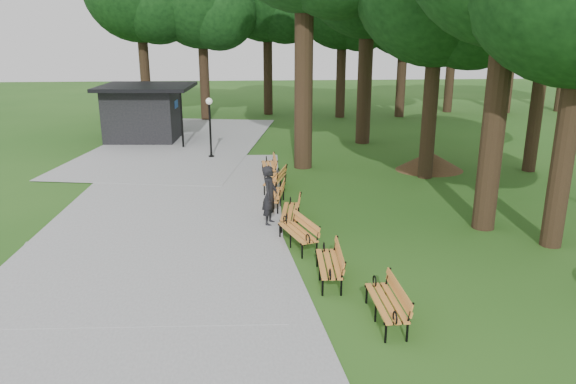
{
  "coord_description": "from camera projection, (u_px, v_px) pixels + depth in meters",
  "views": [
    {
      "loc": [
        -1.07,
        -15.42,
        6.1
      ],
      "look_at": [
        0.07,
        1.04,
        1.1
      ],
      "focal_mm": 34.22,
      "sensor_mm": 36.0,
      "label": 1
    }
  ],
  "objects": [
    {
      "name": "bench_1",
      "position": [
        329.0,
        264.0,
        13.6
      ],
      "size": [
        0.72,
        1.93,
        0.88
      ],
      "primitive_type": null,
      "rotation": [
        0.0,
        0.0,
        -1.61
      ],
      "color": "orange",
      "rests_on": "ground"
    },
    {
      "name": "lawn_tree_5",
      "position": [
        550.0,
        7.0,
        22.16
      ],
      "size": [
        4.92,
        4.92,
        9.35
      ],
      "color": "black",
      "rests_on": "ground"
    },
    {
      "name": "bench_4",
      "position": [
        274.0,
        195.0,
        19.16
      ],
      "size": [
        0.97,
        1.98,
        0.88
      ],
      "primitive_type": null,
      "rotation": [
        0.0,
        0.0,
        -1.75
      ],
      "color": "orange",
      "rests_on": "ground"
    },
    {
      "name": "dirt_mound",
      "position": [
        430.0,
        161.0,
        24.13
      ],
      "size": [
        2.49,
        2.49,
        0.83
      ],
      "primitive_type": "cone",
      "color": "#47301C",
      "rests_on": "ground"
    },
    {
      "name": "person",
      "position": [
        270.0,
        196.0,
        17.33
      ],
      "size": [
        0.65,
        0.81,
        1.93
      ],
      "primitive_type": "imported",
      "rotation": [
        0.0,
        0.0,
        1.28
      ],
      "color": "black",
      "rests_on": "ground"
    },
    {
      "name": "ground",
      "position": [
        288.0,
        237.0,
        16.56
      ],
      "size": [
        100.0,
        100.0,
        0.0
      ],
      "primitive_type": "plane",
      "color": "#225016",
      "rests_on": "ground"
    },
    {
      "name": "bench_0",
      "position": [
        386.0,
        303.0,
        11.7
      ],
      "size": [
        0.69,
        1.92,
        0.88
      ],
      "primitive_type": null,
      "rotation": [
        0.0,
        0.0,
        -1.54
      ],
      "color": "orange",
      "rests_on": "ground"
    },
    {
      "name": "kiosk",
      "position": [
        143.0,
        113.0,
        30.22
      ],
      "size": [
        5.17,
        4.58,
        3.05
      ],
      "primitive_type": null,
      "rotation": [
        0.0,
        0.0,
        -0.07
      ],
      "color": "black",
      "rests_on": "ground"
    },
    {
      "name": "bench_6",
      "position": [
        269.0,
        166.0,
        23.14
      ],
      "size": [
        0.69,
        1.92,
        0.88
      ],
      "primitive_type": null,
      "rotation": [
        0.0,
        0.0,
        -1.54
      ],
      "color": "orange",
      "rests_on": "ground"
    },
    {
      "name": "lamp_post",
      "position": [
        210.0,
        114.0,
        25.93
      ],
      "size": [
        0.32,
        0.32,
        2.88
      ],
      "color": "black",
      "rests_on": "ground"
    },
    {
      "name": "bench_3",
      "position": [
        290.0,
        212.0,
        17.43
      ],
      "size": [
        0.9,
        1.97,
        0.88
      ],
      "primitive_type": null,
      "rotation": [
        0.0,
        0.0,
        -1.71
      ],
      "color": "orange",
      "rests_on": "ground"
    },
    {
      "name": "bench_5",
      "position": [
        275.0,
        179.0,
        21.13
      ],
      "size": [
        1.13,
        2.0,
        0.88
      ],
      "primitive_type": null,
      "rotation": [
        0.0,
        0.0,
        -1.85
      ],
      "color": "orange",
      "rests_on": "ground"
    },
    {
      "name": "path",
      "position": [
        168.0,
        207.0,
        19.15
      ],
      "size": [
        12.0,
        38.0,
        0.06
      ],
      "primitive_type": "cube",
      "color": "gray",
      "rests_on": "ground"
    },
    {
      "name": "bench_2",
      "position": [
        298.0,
        232.0,
        15.69
      ],
      "size": [
        1.21,
        2.0,
        0.88
      ],
      "primitive_type": null,
      "rotation": [
        0.0,
        0.0,
        -1.25
      ],
      "color": "orange",
      "rests_on": "ground"
    }
  ]
}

